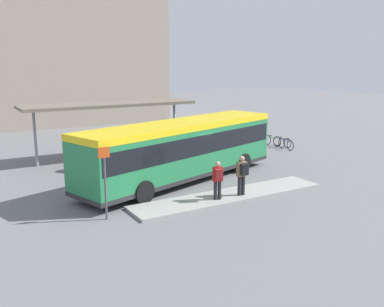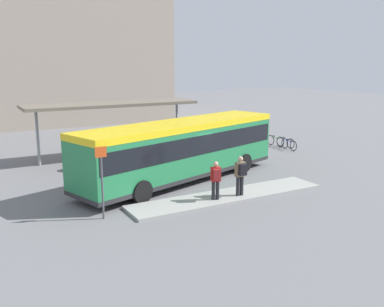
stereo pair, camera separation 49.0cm
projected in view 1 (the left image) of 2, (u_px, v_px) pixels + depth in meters
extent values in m
plane|color=slate|center=(182.00, 181.00, 21.50)|extent=(120.00, 120.00, 0.00)
cube|color=#9E9E99|center=(230.00, 196.00, 18.90)|extent=(9.25, 1.80, 0.12)
cube|color=#237A47|center=(182.00, 148.00, 21.15)|extent=(11.90, 5.87, 2.64)
cube|color=yellow|center=(182.00, 125.00, 20.91)|extent=(11.92, 5.90, 0.30)
cube|color=black|center=(182.00, 142.00, 21.08)|extent=(11.68, 5.83, 0.92)
cube|color=black|center=(249.00, 129.00, 25.32)|extent=(0.76, 2.21, 1.02)
cube|color=#28282B|center=(182.00, 172.00, 21.41)|extent=(11.91, 5.89, 0.20)
cylinder|color=black|center=(210.00, 156.00, 24.81)|extent=(1.04, 0.57, 1.00)
cylinder|color=black|center=(244.00, 163.00, 23.25)|extent=(1.04, 0.57, 1.00)
cylinder|color=black|center=(109.00, 182.00, 19.54)|extent=(1.04, 0.57, 1.00)
cylinder|color=black|center=(144.00, 192.00, 17.98)|extent=(1.04, 0.57, 1.00)
cylinder|color=#232328|center=(239.00, 186.00, 18.69)|extent=(0.16, 0.16, 0.86)
cylinder|color=#232328|center=(243.00, 185.00, 18.77)|extent=(0.16, 0.16, 0.86)
cube|color=#7A664C|center=(242.00, 169.00, 18.58)|extent=(0.45, 0.27, 0.64)
cube|color=black|center=(244.00, 169.00, 18.38)|extent=(0.34, 0.24, 0.49)
sphere|color=tan|center=(242.00, 159.00, 18.48)|extent=(0.23, 0.23, 0.23)
cylinder|color=#232328|center=(215.00, 190.00, 18.13)|extent=(0.15, 0.15, 0.81)
cylinder|color=#232328|center=(219.00, 190.00, 18.17)|extent=(0.15, 0.15, 0.81)
cube|color=#B21E1E|center=(218.00, 174.00, 18.00)|extent=(0.45, 0.33, 0.61)
cube|color=maroon|center=(219.00, 175.00, 17.80)|extent=(0.35, 0.28, 0.46)
sphere|color=tan|center=(218.00, 164.00, 17.91)|extent=(0.22, 0.22, 0.22)
torus|color=black|center=(282.00, 143.00, 29.69)|extent=(0.11, 0.71, 0.71)
torus|color=black|center=(290.00, 145.00, 28.84)|extent=(0.11, 0.71, 0.71)
cylinder|color=#2847AD|center=(286.00, 141.00, 29.22)|extent=(0.10, 0.75, 0.04)
cylinder|color=#2847AD|center=(288.00, 142.00, 29.08)|extent=(0.04, 0.04, 0.35)
cube|color=black|center=(288.00, 140.00, 29.04)|extent=(0.09, 0.19, 0.04)
cylinder|color=#2847AD|center=(283.00, 139.00, 29.54)|extent=(0.48, 0.07, 0.03)
torus|color=black|center=(287.00, 143.00, 29.70)|extent=(0.13, 0.70, 0.70)
torus|color=black|center=(277.00, 141.00, 30.43)|extent=(0.13, 0.70, 0.70)
cylinder|color=black|center=(282.00, 139.00, 30.02)|extent=(0.12, 0.73, 0.04)
cylinder|color=black|center=(280.00, 139.00, 30.16)|extent=(0.04, 0.04, 0.34)
cube|color=black|center=(280.00, 137.00, 30.13)|extent=(0.09, 0.19, 0.04)
cylinder|color=black|center=(286.00, 138.00, 29.71)|extent=(0.48, 0.09, 0.03)
torus|color=black|center=(277.00, 142.00, 30.18)|extent=(0.10, 0.71, 0.71)
torus|color=black|center=(267.00, 140.00, 30.94)|extent=(0.10, 0.71, 0.71)
cylinder|color=#287F3D|center=(272.00, 137.00, 30.51)|extent=(0.10, 0.75, 0.04)
cylinder|color=#287F3D|center=(270.00, 138.00, 30.66)|extent=(0.04, 0.04, 0.35)
cube|color=black|center=(271.00, 136.00, 30.63)|extent=(0.08, 0.19, 0.04)
cylinder|color=#287F3D|center=(276.00, 137.00, 30.19)|extent=(0.48, 0.07, 0.03)
cube|color=#706656|center=(110.00, 104.00, 26.02)|extent=(10.51, 2.80, 0.18)
cylinder|color=gray|center=(35.00, 139.00, 24.15)|extent=(0.16, 0.16, 3.24)
cylinder|color=gray|center=(174.00, 127.00, 28.61)|extent=(0.16, 0.16, 3.24)
cylinder|color=slate|center=(88.00, 166.00, 23.50)|extent=(0.87, 0.87, 0.53)
sphere|color=#286B2D|center=(88.00, 154.00, 23.37)|extent=(1.01, 1.01, 1.01)
cylinder|color=slate|center=(150.00, 159.00, 25.13)|extent=(0.89, 0.89, 0.58)
sphere|color=#337F38|center=(150.00, 147.00, 24.98)|extent=(1.03, 1.03, 1.03)
cylinder|color=#4C4C51|center=(105.00, 189.00, 15.98)|extent=(0.08, 0.08, 2.40)
cube|color=#D84C19|center=(104.00, 152.00, 15.69)|extent=(0.44, 0.03, 0.40)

